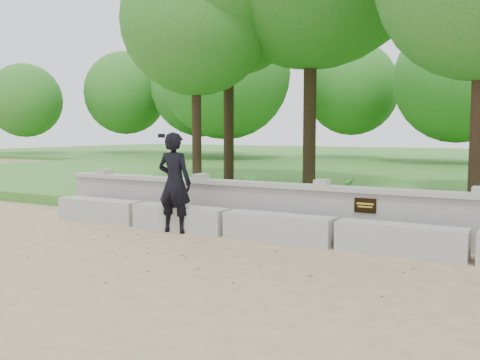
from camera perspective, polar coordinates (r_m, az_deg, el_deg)
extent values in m
plane|color=tan|center=(6.92, 4.90, -10.14)|extent=(80.00, 80.00, 0.00)
cube|color=#3C6623|center=(20.34, 21.43, 0.09)|extent=(40.00, 22.00, 0.25)
cube|color=#ABA8A1|center=(11.24, -14.71, -3.14)|extent=(1.90, 0.45, 0.45)
cube|color=#ABA8A1|center=(9.97, -6.38, -4.07)|extent=(1.90, 0.45, 0.45)
cube|color=#ABA8A1|center=(8.96, 4.11, -5.10)|extent=(1.90, 0.45, 0.45)
cube|color=#ABA8A1|center=(8.33, 16.73, -6.11)|extent=(1.90, 0.45, 0.45)
cube|color=#A09E97|center=(9.22, 11.63, -3.74)|extent=(12.50, 0.25, 0.82)
cube|color=#ABA8A1|center=(9.16, 11.68, -0.96)|extent=(12.50, 0.35, 0.08)
cube|color=black|center=(8.97, 13.21, -2.67)|extent=(0.36, 0.02, 0.24)
imported|color=black|center=(9.69, -7.01, -0.28)|extent=(0.69, 0.47, 1.81)
cube|color=black|center=(9.36, -8.38, 4.70)|extent=(0.14, 0.03, 0.07)
cylinder|color=#382619|center=(16.63, -1.22, 7.99)|extent=(0.32, 0.32, 4.75)
cylinder|color=#382619|center=(14.26, -4.65, 6.29)|extent=(0.25, 0.25, 3.68)
sphere|color=#186019|center=(14.60, -4.74, 17.84)|extent=(3.94, 3.94, 3.94)
cylinder|color=#382619|center=(14.68, 7.47, 9.15)|extent=(0.35, 0.35, 5.18)
cylinder|color=#382619|center=(10.23, 23.99, 5.84)|extent=(0.24, 0.24, 3.54)
imported|color=#358F30|center=(11.93, 1.08, -0.75)|extent=(0.42, 0.42, 0.67)
imported|color=#358F30|center=(10.52, 8.26, -1.77)|extent=(0.32, 0.38, 0.61)
imported|color=#358F30|center=(10.51, 11.57, -1.62)|extent=(0.42, 0.45, 0.69)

